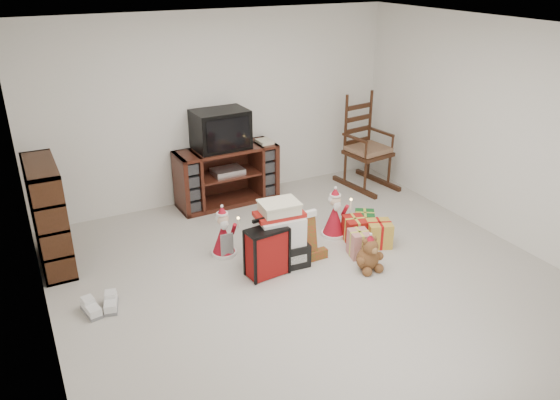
# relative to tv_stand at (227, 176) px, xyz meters

# --- Properties ---
(room) EXTENTS (5.01, 5.01, 2.51)m
(room) POSITION_rel_tv_stand_xyz_m (0.02, -2.23, 0.86)
(room) COLOR beige
(room) RESTS_ON ground
(tv_stand) EXTENTS (1.38, 0.53, 0.78)m
(tv_stand) POSITION_rel_tv_stand_xyz_m (0.00, 0.00, 0.00)
(tv_stand) COLOR #481914
(tv_stand) RESTS_ON floor
(bookshelf) EXTENTS (0.32, 0.95, 1.16)m
(bookshelf) POSITION_rel_tv_stand_xyz_m (-2.29, -0.66, 0.17)
(bookshelf) COLOR #3C1D10
(bookshelf) RESTS_ON floor
(rocking_chair) EXTENTS (0.67, 0.99, 1.39)m
(rocking_chair) POSITION_rel_tv_stand_xyz_m (2.04, -0.31, 0.08)
(rocking_chair) COLOR #3C1D10
(rocking_chair) RESTS_ON floor
(gift_pile) EXTENTS (0.61, 0.46, 0.72)m
(gift_pile) POSITION_rel_tv_stand_xyz_m (-0.12, -1.78, -0.07)
(gift_pile) COLOR black
(gift_pile) RESTS_ON floor
(red_suitcase) EXTENTS (0.43, 0.26, 0.63)m
(red_suitcase) POSITION_rel_tv_stand_xyz_m (-0.34, -1.93, -0.12)
(red_suitcase) COLOR maroon
(red_suitcase) RESTS_ON floor
(stocking) EXTENTS (0.28, 0.13, 0.59)m
(stocking) POSITION_rel_tv_stand_xyz_m (0.19, -1.85, -0.10)
(stocking) COLOR #0D781B
(stocking) RESTS_ON floor
(teddy_bear) EXTENTS (0.26, 0.23, 0.38)m
(teddy_bear) POSITION_rel_tv_stand_xyz_m (0.67, -2.33, -0.22)
(teddy_bear) COLOR brown
(teddy_bear) RESTS_ON floor
(santa_figurine) EXTENTS (0.30, 0.29, 0.62)m
(santa_figurine) POSITION_rel_tv_stand_xyz_m (0.76, -1.49, -0.15)
(santa_figurine) COLOR maroon
(santa_figurine) RESTS_ON floor
(mrs_claus_figurine) EXTENTS (0.29, 0.28, 0.60)m
(mrs_claus_figurine) POSITION_rel_tv_stand_xyz_m (-0.59, -1.31, -0.16)
(mrs_claus_figurine) COLOR maroon
(mrs_claus_figurine) RESTS_ON floor
(sneaker_pair) EXTENTS (0.36, 0.30, 0.10)m
(sneaker_pair) POSITION_rel_tv_stand_xyz_m (-2.03, -1.79, -0.34)
(sneaker_pair) COLOR white
(sneaker_pair) RESTS_ON floor
(gift_cluster) EXTENTS (0.56, 0.85, 0.26)m
(gift_cluster) POSITION_rel_tv_stand_xyz_m (1.01, -1.84, -0.26)
(gift_cluster) COLOR #A01812
(gift_cluster) RESTS_ON floor
(crt_television) EXTENTS (0.71, 0.53, 0.51)m
(crt_television) POSITION_rel_tv_stand_xyz_m (-0.05, 0.03, 0.64)
(crt_television) COLOR black
(crt_television) RESTS_ON tv_stand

